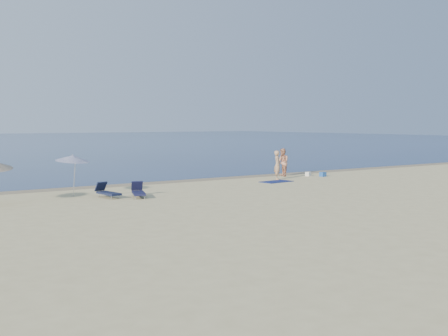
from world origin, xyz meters
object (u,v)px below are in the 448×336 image
object	(u,v)px
person_right	(283,162)
umbrella_near	(73,158)
person_left	(277,165)
blue_cooler	(323,174)

from	to	relation	value
person_right	umbrella_near	size ratio (longest dim) A/B	0.85
person_left	umbrella_near	distance (m)	13.47
umbrella_near	person_right	bearing A→B (deg)	-17.44
person_right	umbrella_near	bearing A→B (deg)	-64.40
blue_cooler	person_right	bearing A→B (deg)	132.49
blue_cooler	umbrella_near	xyz separation A→B (m)	(-17.28, -0.32, 1.72)
person_left	umbrella_near	size ratio (longest dim) A/B	0.84
person_right	blue_cooler	bearing A→B (deg)	71.19
person_left	blue_cooler	world-z (taller)	person_left
person_left	person_right	world-z (taller)	person_right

